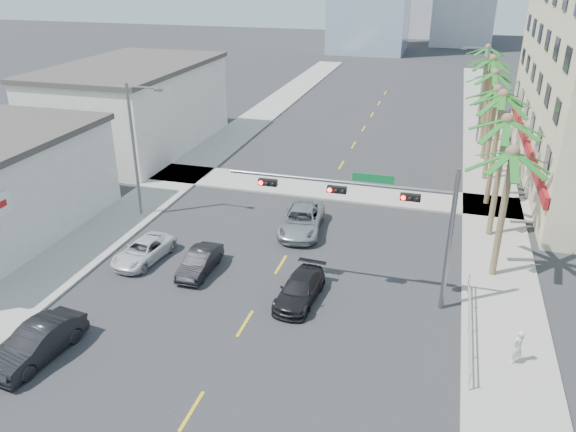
{
  "coord_description": "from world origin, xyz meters",
  "views": [
    {
      "loc": [
        8.2,
        -16.97,
        15.88
      ],
      "look_at": [
        0.66,
        9.2,
        3.5
      ],
      "focal_mm": 35.0,
      "sensor_mm": 36.0,
      "label": 1
    }
  ],
  "objects_px": {
    "traffic_signal_mast": "(383,209)",
    "pedestrian": "(517,347)",
    "car_lane_center": "(301,220)",
    "car_lane_right": "(300,289)",
    "car_lane_left": "(200,262)",
    "car_parked_mid": "(37,343)",
    "car_parked_far": "(143,251)"
  },
  "relations": [
    {
      "from": "car_lane_left",
      "to": "car_lane_center",
      "type": "height_order",
      "value": "car_lane_center"
    },
    {
      "from": "pedestrian",
      "to": "traffic_signal_mast",
      "type": "bearing_deg",
      "value": -69.82
    },
    {
      "from": "car_lane_right",
      "to": "pedestrian",
      "type": "distance_m",
      "value": 10.48
    },
    {
      "from": "traffic_signal_mast",
      "to": "car_lane_left",
      "type": "xyz_separation_m",
      "value": [
        -9.88,
        0.01,
        -4.42
      ]
    },
    {
      "from": "car_parked_far",
      "to": "car_lane_center",
      "type": "relative_size",
      "value": 0.8
    },
    {
      "from": "car_lane_left",
      "to": "pedestrian",
      "type": "bearing_deg",
      "value": -12.88
    },
    {
      "from": "car_lane_right",
      "to": "car_parked_mid",
      "type": "bearing_deg",
      "value": -138.57
    },
    {
      "from": "car_parked_mid",
      "to": "car_lane_left",
      "type": "relative_size",
      "value": 1.2
    },
    {
      "from": "car_lane_right",
      "to": "traffic_signal_mast",
      "type": "bearing_deg",
      "value": 21.73
    },
    {
      "from": "pedestrian",
      "to": "car_lane_center",
      "type": "bearing_deg",
      "value": -80.58
    },
    {
      "from": "pedestrian",
      "to": "car_parked_mid",
      "type": "bearing_deg",
      "value": -26.0
    },
    {
      "from": "car_lane_left",
      "to": "car_lane_center",
      "type": "distance_m",
      "value": 7.79
    },
    {
      "from": "traffic_signal_mast",
      "to": "car_lane_right",
      "type": "relative_size",
      "value": 2.52
    },
    {
      "from": "car_parked_far",
      "to": "car_lane_left",
      "type": "relative_size",
      "value": 1.12
    },
    {
      "from": "car_parked_mid",
      "to": "pedestrian",
      "type": "bearing_deg",
      "value": 21.49
    },
    {
      "from": "car_lane_left",
      "to": "pedestrian",
      "type": "height_order",
      "value": "pedestrian"
    },
    {
      "from": "traffic_signal_mast",
      "to": "pedestrian",
      "type": "bearing_deg",
      "value": -29.22
    },
    {
      "from": "car_lane_center",
      "to": "pedestrian",
      "type": "bearing_deg",
      "value": -46.08
    },
    {
      "from": "traffic_signal_mast",
      "to": "pedestrian",
      "type": "xyz_separation_m",
      "value": [
        6.42,
        -3.59,
        -4.1
      ]
    },
    {
      "from": "car_parked_mid",
      "to": "pedestrian",
      "type": "height_order",
      "value": "pedestrian"
    },
    {
      "from": "car_parked_far",
      "to": "car_lane_right",
      "type": "xyz_separation_m",
      "value": [
        9.8,
        -1.57,
        0.03
      ]
    },
    {
      "from": "car_parked_far",
      "to": "car_lane_right",
      "type": "height_order",
      "value": "car_lane_right"
    },
    {
      "from": "traffic_signal_mast",
      "to": "car_parked_mid",
      "type": "relative_size",
      "value": 2.39
    },
    {
      "from": "traffic_signal_mast",
      "to": "car_parked_mid",
      "type": "distance_m",
      "value": 16.75
    },
    {
      "from": "traffic_signal_mast",
      "to": "car_lane_left",
      "type": "distance_m",
      "value": 10.82
    },
    {
      "from": "car_lane_left",
      "to": "pedestrian",
      "type": "xyz_separation_m",
      "value": [
        16.3,
        -3.61,
        0.32
      ]
    },
    {
      "from": "car_lane_right",
      "to": "pedestrian",
      "type": "bearing_deg",
      "value": -9.3
    },
    {
      "from": "pedestrian",
      "to": "car_lane_right",
      "type": "bearing_deg",
      "value": -53.63
    },
    {
      "from": "traffic_signal_mast",
      "to": "pedestrian",
      "type": "height_order",
      "value": "traffic_signal_mast"
    },
    {
      "from": "car_lane_right",
      "to": "car_lane_center",
      "type": "bearing_deg",
      "value": 107.98
    },
    {
      "from": "car_parked_mid",
      "to": "car_parked_far",
      "type": "bearing_deg",
      "value": 96.9
    },
    {
      "from": "car_parked_far",
      "to": "car_lane_center",
      "type": "height_order",
      "value": "car_lane_center"
    }
  ]
}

